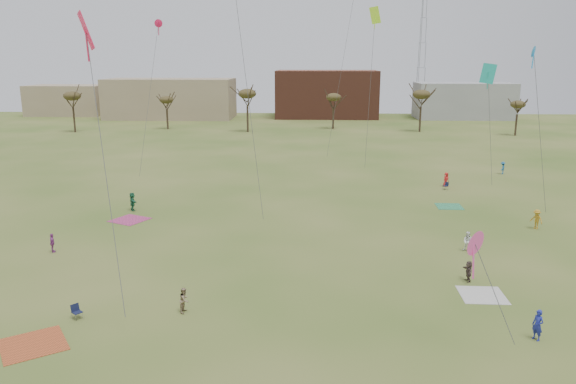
{
  "coord_description": "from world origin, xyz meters",
  "views": [
    {
      "loc": [
        1.82,
        -26.78,
        14.87
      ],
      "look_at": [
        0.0,
        12.0,
        5.5
      ],
      "focal_mm": 34.45,
      "sensor_mm": 36.0,
      "label": 1
    }
  ],
  "objects_px": {
    "camp_chair_right": "(445,187)",
    "flyer_near_right": "(538,325)",
    "camp_chair_left": "(77,315)",
    "radio_tower": "(422,42)"
  },
  "relations": [
    {
      "from": "camp_chair_left",
      "to": "camp_chair_right",
      "type": "bearing_deg",
      "value": -0.76
    },
    {
      "from": "flyer_near_right",
      "to": "radio_tower",
      "type": "height_order",
      "value": "radio_tower"
    },
    {
      "from": "flyer_near_right",
      "to": "radio_tower",
      "type": "xyz_separation_m",
      "value": [
        15.96,
        123.87,
        18.34
      ]
    },
    {
      "from": "radio_tower",
      "to": "flyer_near_right",
      "type": "bearing_deg",
      "value": -97.34
    },
    {
      "from": "flyer_near_right",
      "to": "radio_tower",
      "type": "distance_m",
      "value": 126.23
    },
    {
      "from": "camp_chair_right",
      "to": "flyer_near_right",
      "type": "bearing_deg",
      "value": -40.54
    },
    {
      "from": "camp_chair_right",
      "to": "radio_tower",
      "type": "bearing_deg",
      "value": 136.46
    },
    {
      "from": "flyer_near_right",
      "to": "camp_chair_left",
      "type": "relative_size",
      "value": 2.0
    },
    {
      "from": "camp_chair_right",
      "to": "radio_tower",
      "type": "height_order",
      "value": "radio_tower"
    },
    {
      "from": "camp_chair_left",
      "to": "radio_tower",
      "type": "height_order",
      "value": "radio_tower"
    }
  ]
}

